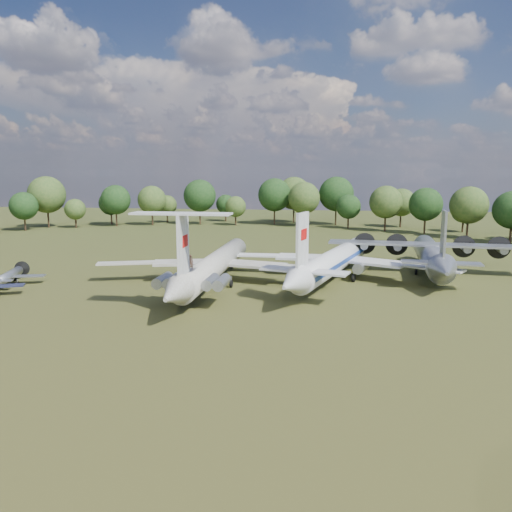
% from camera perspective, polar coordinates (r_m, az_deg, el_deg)
% --- Properties ---
extents(ground, '(300.00, 300.00, 0.00)m').
position_cam_1_polar(ground, '(74.79, -8.73, -3.03)').
color(ground, '#203B13').
rests_on(ground, ground).
extents(il62_airliner, '(36.03, 46.78, 4.58)m').
position_cam_1_polar(il62_airliner, '(72.78, -4.67, -1.45)').
color(il62_airliner, beige).
rests_on(il62_airliner, ground).
extents(tu104_jet, '(47.84, 56.15, 4.81)m').
position_cam_1_polar(tu104_jet, '(77.08, 9.28, -0.84)').
color(tu104_jet, silver).
rests_on(tu104_jet, ground).
extents(an12_transport, '(35.61, 39.12, 4.81)m').
position_cam_1_polar(an12_transport, '(84.51, 19.40, -0.36)').
color(an12_transport, '#ACAEB5').
rests_on(an12_transport, ground).
extents(small_prop_northwest, '(13.06, 15.50, 1.96)m').
position_cam_1_polar(small_prop_northwest, '(80.68, -26.41, -2.29)').
color(small_prop_northwest, '#97999F').
rests_on(small_prop_northwest, ground).
extents(person_on_il62, '(0.76, 0.59, 1.86)m').
position_cam_1_polar(person_on_il62, '(59.99, -7.49, -0.72)').
color(person_on_il62, '#8B5E47').
rests_on(person_on_il62, il62_airliner).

